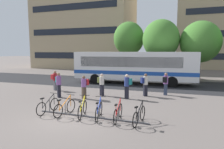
{
  "coord_description": "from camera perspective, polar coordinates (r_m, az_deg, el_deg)",
  "views": [
    {
      "loc": [
        4.85,
        -8.35,
        3.28
      ],
      "look_at": [
        0.36,
        5.13,
        1.59
      ],
      "focal_mm": 31.51,
      "sensor_mm": 36.0,
      "label": 1
    }
  ],
  "objects": [
    {
      "name": "bike_rack",
      "position": [
        10.04,
        -6.22,
        -11.78
      ],
      "size": [
        5.82,
        0.17,
        0.7
      ],
      "rotation": [
        0.0,
        0.0,
        -0.02
      ],
      "color": "#47474C",
      "rests_on": "ground"
    },
    {
      "name": "commuter_red_pack_0",
      "position": [
        13.7,
        -8.04,
        -3.15
      ],
      "size": [
        0.5,
        0.6,
        1.61
      ],
      "rotation": [
        0.0,
        0.0,
        4.27
      ],
      "color": "#47382D",
      "rests_on": "ground"
    },
    {
      "name": "parked_bicycle_yellow_2",
      "position": [
        10.15,
        -8.56,
        -9.88
      ],
      "size": [
        0.58,
        1.69,
        0.99
      ],
      "rotation": [
        0.0,
        0.0,
        1.79
      ],
      "color": "black",
      "rests_on": "ground"
    },
    {
      "name": "commuter_black_pack_1",
      "position": [
        15.17,
        15.29,
        -2.2
      ],
      "size": [
        0.42,
        0.57,
        1.69
      ],
      "rotation": [
        0.0,
        0.0,
        1.35
      ],
      "color": "#2D3851",
      "rests_on": "ground"
    },
    {
      "name": "street_tree_0",
      "position": [
        24.3,
        24.25,
        8.62
      ],
      "size": [
        4.4,
        4.4,
        6.63
      ],
      "color": "brown",
      "rests_on": "ground"
    },
    {
      "name": "commuter_red_pack_2",
      "position": [
        17.11,
        -16.24,
        -1.29
      ],
      "size": [
        0.46,
        0.59,
        1.66
      ],
      "rotation": [
        0.0,
        0.0,
        1.24
      ],
      "color": "#565660",
      "rests_on": "ground"
    },
    {
      "name": "commuter_teal_pack_3",
      "position": [
        13.52,
        4.46,
        -2.98
      ],
      "size": [
        0.52,
        0.34,
        1.71
      ],
      "rotation": [
        0.0,
        0.0,
        3.16
      ],
      "color": "black",
      "rests_on": "ground"
    },
    {
      "name": "street_tree_1",
      "position": [
        26.56,
        4.9,
        10.34
      ],
      "size": [
        4.02,
        4.02,
        7.14
      ],
      "color": "brown",
      "rests_on": "ground"
    },
    {
      "name": "ground",
      "position": [
        10.2,
        -11.33,
        -12.11
      ],
      "size": [
        200.0,
        200.0,
        0.0
      ],
      "primitive_type": "plane",
      "color": "#6B605B"
    },
    {
      "name": "street_tree_2",
      "position": [
        23.78,
        14.0,
        9.88
      ],
      "size": [
        4.2,
        4.2,
        6.92
      ],
      "color": "brown",
      "rests_on": "ground"
    },
    {
      "name": "commuter_olive_pack_5",
      "position": [
        14.52,
        -3.07,
        -2.47
      ],
      "size": [
        0.6,
        0.49,
        1.64
      ],
      "rotation": [
        0.0,
        0.0,
        5.87
      ],
      "color": "black",
      "rests_on": "ground"
    },
    {
      "name": "parked_bicycle_black_5",
      "position": [
        9.16,
        7.89,
        -11.71
      ],
      "size": [
        0.52,
        1.71,
        0.99
      ],
      "rotation": [
        0.0,
        0.0,
        1.44
      ],
      "color": "black",
      "rests_on": "ground"
    },
    {
      "name": "commuter_navy_pack_6",
      "position": [
        14.52,
        9.58,
        -2.49
      ],
      "size": [
        0.6,
        0.56,
        1.67
      ],
      "rotation": [
        0.0,
        0.0,
        0.66
      ],
      "color": "black",
      "rests_on": "ground"
    },
    {
      "name": "parked_bicycle_black_0",
      "position": [
        11.12,
        -18.06,
        -8.66
      ],
      "size": [
        0.52,
        1.72,
        0.99
      ],
      "rotation": [
        0.0,
        0.0,
        1.48
      ],
      "color": "black",
      "rests_on": "ground"
    },
    {
      "name": "parked_bicycle_blue_3",
      "position": [
        9.78,
        -3.8,
        -10.45
      ],
      "size": [
        0.55,
        1.7,
        0.99
      ],
      "rotation": [
        0.0,
        0.0,
        1.77
      ],
      "color": "black",
      "rests_on": "ground"
    },
    {
      "name": "bus_lane_asphalt",
      "position": [
        20.32,
        4.38,
        -2.5
      ],
      "size": [
        80.0,
        7.2,
        0.01
      ],
      "primitive_type": "cube",
      "color": "#232326",
      "rests_on": "ground"
    },
    {
      "name": "parked_bicycle_red_4",
      "position": [
        9.46,
        1.77,
        -11.04
      ],
      "size": [
        0.52,
        1.72,
        0.99
      ],
      "rotation": [
        0.0,
        0.0,
        1.63
      ],
      "color": "black",
      "rests_on": "ground"
    },
    {
      "name": "commuter_teal_pack_4",
      "position": [
        14.43,
        -15.23,
        -2.45
      ],
      "size": [
        0.6,
        0.57,
        1.77
      ],
      "rotation": [
        0.0,
        0.0,
        5.59
      ],
      "color": "black",
      "rests_on": "ground"
    },
    {
      "name": "city_bus",
      "position": [
        19.95,
        6.52,
        2.43
      ],
      "size": [
        12.13,
        3.13,
        3.2
      ],
      "rotation": [
        0.0,
        0.0,
        0.05
      ],
      "color": "white",
      "rests_on": "ground"
    },
    {
      "name": "parked_bicycle_orange_1",
      "position": [
        10.52,
        -13.54,
        -9.39
      ],
      "size": [
        0.52,
        1.72,
        0.99
      ],
      "rotation": [
        0.0,
        0.0,
        1.44
      ],
      "color": "black",
      "rests_on": "ground"
    },
    {
      "name": "building_left_wing",
      "position": [
        40.62,
        -7.71,
        13.95
      ],
      "size": [
        18.54,
        10.56,
        16.76
      ],
      "color": "tan",
      "rests_on": "ground"
    }
  ]
}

